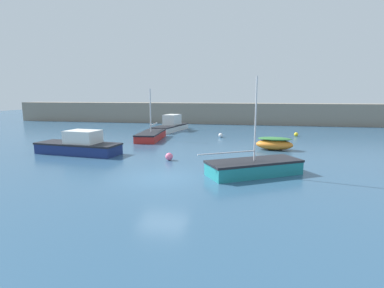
{
  "coord_description": "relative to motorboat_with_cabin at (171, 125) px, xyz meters",
  "views": [
    {
      "loc": [
        4.33,
        -14.26,
        4.22
      ],
      "look_at": [
        0.18,
        6.89,
        0.65
      ],
      "focal_mm": 28.0,
      "sensor_mm": 36.0,
      "label": 1
    }
  ],
  "objects": [
    {
      "name": "ground_plane",
      "position": [
        4.87,
        -19.77,
        -0.74
      ],
      "size": [
        120.0,
        120.0,
        0.2
      ],
      "primitive_type": "cube",
      "color": "#2D5170"
    },
    {
      "name": "sailboat_twin_hulled",
      "position": [
        9.45,
        -18.22,
        -0.24
      ],
      "size": [
        5.41,
        4.19,
        5.16
      ],
      "rotation": [
        0.0,
        0.0,
        0.54
      ],
      "color": "teal",
      "rests_on": "ground_plane"
    },
    {
      "name": "motorboat_with_cabin",
      "position": [
        0.0,
        0.0,
        0.0
      ],
      "size": [
        3.1,
        6.67,
        1.89
      ],
      "rotation": [
        0.0,
        0.0,
        4.54
      ],
      "color": "white",
      "rests_on": "ground_plane"
    },
    {
      "name": "motorboat_grey_hull",
      "position": [
        -2.79,
        -14.83,
        -0.01
      ],
      "size": [
        6.38,
        2.66,
        1.71
      ],
      "rotation": [
        0.0,
        0.0,
        3.03
      ],
      "color": "navy",
      "rests_on": "ground_plane"
    },
    {
      "name": "mooring_buoy_white",
      "position": [
        6.32,
        -4.5,
        -0.42
      ],
      "size": [
        0.44,
        0.44,
        0.44
      ],
      "primitive_type": "sphere",
      "color": "white",
      "rests_on": "ground_plane"
    },
    {
      "name": "mooring_buoy_yellow",
      "position": [
        13.82,
        -2.22,
        -0.44
      ],
      "size": [
        0.41,
        0.41,
        0.41
      ],
      "primitive_type": "sphere",
      "color": "yellow",
      "rests_on": "ground_plane"
    },
    {
      "name": "harbor_breakwater",
      "position": [
        4.87,
        10.62,
        0.85
      ],
      "size": [
        64.67,
        3.69,
        2.98
      ],
      "primitive_type": "cube",
      "color": "gray",
      "rests_on": "ground_plane"
    },
    {
      "name": "sailboat_short_mast",
      "position": [
        -0.03,
        -7.22,
        -0.25
      ],
      "size": [
        2.34,
        5.58,
        4.74
      ],
      "rotation": [
        0.0,
        0.0,
        4.8
      ],
      "color": "red",
      "rests_on": "ground_plane"
    },
    {
      "name": "mooring_buoy_pink",
      "position": [
        4.08,
        -15.65,
        -0.4
      ],
      "size": [
        0.49,
        0.49,
        0.49
      ],
      "primitive_type": "sphere",
      "color": "#EA668C",
      "rests_on": "ground_plane"
    },
    {
      "name": "rowboat_with_red_cover",
      "position": [
        11.06,
        -10.45,
        -0.15
      ],
      "size": [
        2.92,
        1.66,
        0.98
      ],
      "rotation": [
        0.0,
        0.0,
        6.19
      ],
      "color": "orange",
      "rests_on": "ground_plane"
    }
  ]
}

